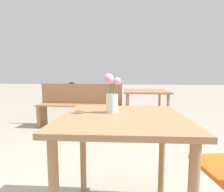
{
  "coord_description": "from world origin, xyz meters",
  "views": [
    {
      "loc": [
        0.07,
        -1.08,
        1.0
      ],
      "look_at": [
        -0.08,
        0.09,
        0.87
      ],
      "focal_mm": 28.0,
      "sensor_mm": 36.0,
      "label": 1
    }
  ],
  "objects_px": {
    "bench_middle": "(107,97)",
    "table_back": "(145,97)",
    "table_front": "(122,135)",
    "bench_near": "(80,103)",
    "bicycle": "(77,96)",
    "flower_vase": "(112,97)"
  },
  "relations": [
    {
      "from": "flower_vase",
      "to": "table_back",
      "type": "height_order",
      "value": "flower_vase"
    },
    {
      "from": "table_front",
      "to": "flower_vase",
      "type": "bearing_deg",
      "value": 133.68
    },
    {
      "from": "bench_near",
      "to": "table_back",
      "type": "height_order",
      "value": "bench_near"
    },
    {
      "from": "table_front",
      "to": "table_back",
      "type": "bearing_deg",
      "value": 82.8
    },
    {
      "from": "table_back",
      "to": "table_front",
      "type": "bearing_deg",
      "value": -97.2
    },
    {
      "from": "bench_middle",
      "to": "bicycle",
      "type": "distance_m",
      "value": 1.65
    },
    {
      "from": "bench_near",
      "to": "table_back",
      "type": "relative_size",
      "value": 1.94
    },
    {
      "from": "bench_near",
      "to": "table_front",
      "type": "bearing_deg",
      "value": -66.06
    },
    {
      "from": "table_back",
      "to": "bench_middle",
      "type": "bearing_deg",
      "value": 127.1
    },
    {
      "from": "bench_near",
      "to": "bench_middle",
      "type": "distance_m",
      "value": 1.16
    },
    {
      "from": "bench_middle",
      "to": "table_back",
      "type": "height_order",
      "value": "bench_middle"
    },
    {
      "from": "bench_middle",
      "to": "table_back",
      "type": "xyz_separation_m",
      "value": [
        0.9,
        -1.19,
        0.17
      ]
    },
    {
      "from": "flower_vase",
      "to": "bicycle",
      "type": "bearing_deg",
      "value": 111.42
    },
    {
      "from": "table_back",
      "to": "bicycle",
      "type": "bearing_deg",
      "value": 131.61
    },
    {
      "from": "bench_near",
      "to": "bicycle",
      "type": "distance_m",
      "value": 2.39
    },
    {
      "from": "bench_near",
      "to": "bench_middle",
      "type": "height_order",
      "value": "same"
    },
    {
      "from": "bench_near",
      "to": "table_back",
      "type": "distance_m",
      "value": 1.28
    },
    {
      "from": "table_front",
      "to": "bench_near",
      "type": "distance_m",
      "value": 2.46
    },
    {
      "from": "table_front",
      "to": "bicycle",
      "type": "relative_size",
      "value": 0.5
    },
    {
      "from": "table_front",
      "to": "bench_middle",
      "type": "height_order",
      "value": "bench_middle"
    },
    {
      "from": "table_front",
      "to": "flower_vase",
      "type": "height_order",
      "value": "flower_vase"
    },
    {
      "from": "bench_near",
      "to": "bicycle",
      "type": "relative_size",
      "value": 1.0
    }
  ]
}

